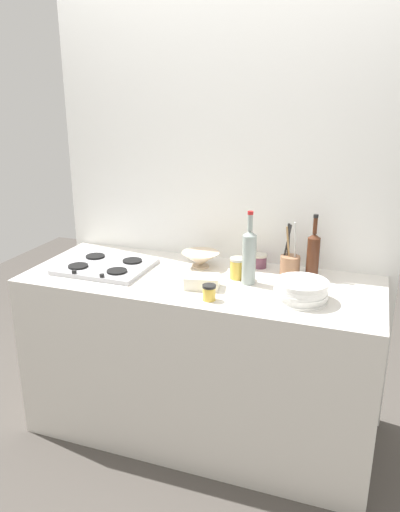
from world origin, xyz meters
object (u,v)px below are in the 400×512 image
butter_dish (202,282)px  condiment_jar_front (237,268)px  condiment_jar_spare (209,292)px  wine_bottle_mid_left (313,254)px  stovetop_hob (106,266)px  wine_bottle_leftmost (249,256)px  mixing_bowl (200,259)px  plate_stack (301,291)px  condiment_jar_rear (260,261)px  utensil_crock (290,264)px

butter_dish → condiment_jar_front: bearing=54.8°
condiment_jar_spare → wine_bottle_mid_left: bearing=48.5°
stovetop_hob → wine_bottle_leftmost: size_ratio=1.26×
condiment_jar_spare → butter_dish: bearing=121.6°
wine_bottle_leftmost → mixing_bowl: 0.35m
stovetop_hob → plate_stack: plate_stack is taller
condiment_jar_spare → plate_stack: bearing=19.0°
wine_bottle_mid_left → condiment_jar_rear: 0.30m
stovetop_hob → wine_bottle_leftmost: wine_bottle_leftmost is taller
mixing_bowl → wine_bottle_leftmost: bearing=-25.8°
plate_stack → condiment_jar_front: (-0.34, 0.17, 0.01)m
stovetop_hob → plate_stack: (1.05, -0.08, 0.03)m
wine_bottle_mid_left → plate_stack: bearing=-91.3°
stovetop_hob → utensil_crock: utensil_crock is taller
wine_bottle_mid_left → utensil_crock: size_ratio=1.14×
mixing_bowl → stovetop_hob: bearing=-157.7°
butter_dish → mixing_bowl: bearing=110.9°
wine_bottle_mid_left → mixing_bowl: 0.59m
mixing_bowl → butter_dish: size_ratio=1.24×
condiment_jar_spare → mixing_bowl: bearing=114.6°
utensil_crock → stovetop_hob: bearing=-166.2°
plate_stack → condiment_jar_front: condiment_jar_front is taller
utensil_crock → butter_dish: bearing=-139.3°
plate_stack → utensil_crock: (-0.10, 0.31, 0.01)m
stovetop_hob → utensil_crock: 0.97m
plate_stack → condiment_jar_front: size_ratio=2.28×
plate_stack → wine_bottle_leftmost: (-0.27, 0.12, 0.10)m
plate_stack → wine_bottle_mid_left: bearing=88.7°
mixing_bowl → condiment_jar_rear: size_ratio=2.64×
wine_bottle_mid_left → butter_dish: 0.58m
wine_bottle_mid_left → butter_dish: bearing=-146.1°
stovetop_hob → utensil_crock: (0.94, 0.23, 0.05)m
utensil_crock → condiment_jar_rear: (-0.17, 0.06, -0.02)m
wine_bottle_leftmost → utensil_crock: size_ratio=1.27×
butter_dish → utensil_crock: 0.48m
wine_bottle_mid_left → mixing_bowl: size_ratio=1.62×
stovetop_hob → condiment_jar_front: size_ratio=4.24×
butter_dish → condiment_jar_rear: condiment_jar_rear is taller
condiment_jar_rear → plate_stack: bearing=-53.5°
wine_bottle_leftmost → mixing_bowl: size_ratio=1.80×
butter_dish → condiment_jar_spare: bearing=-58.4°
condiment_jar_spare → stovetop_hob: bearing=161.9°
mixing_bowl → condiment_jar_rear: (0.30, 0.10, -0.01)m
utensil_crock → condiment_jar_spare: 0.53m
plate_stack → wine_bottle_mid_left: size_ratio=0.75×
wine_bottle_mid_left → condiment_jar_front: bearing=-158.0°
wine_bottle_mid_left → butter_dish: wine_bottle_mid_left is taller
stovetop_hob → wine_bottle_leftmost: (0.77, 0.05, 0.13)m
butter_dish → stovetop_hob: bearing=171.7°
butter_dish → utensil_crock: utensil_crock is taller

